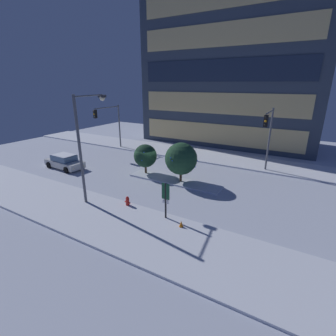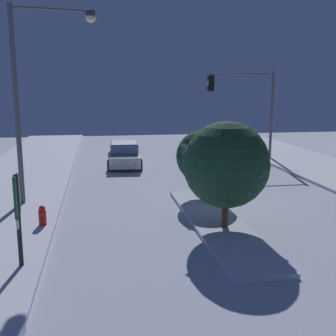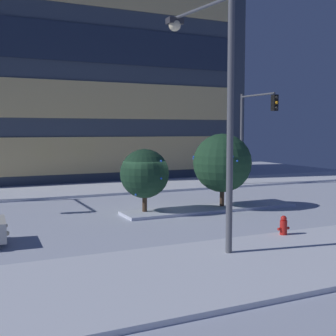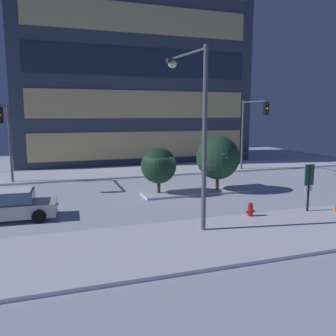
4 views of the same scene
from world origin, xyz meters
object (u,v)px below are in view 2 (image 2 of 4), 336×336
fire_hydrant (42,218)px  decorated_tree_left_of_median (202,157)px  parking_info_sign (18,211)px  traffic_light_corner_far_left (246,98)px  decorated_tree_median (226,165)px  street_lamp_arched (39,78)px  car_near (124,155)px

fire_hydrant → decorated_tree_left_of_median: 7.12m
parking_info_sign → fire_hydrant: bearing=87.4°
traffic_light_corner_far_left → decorated_tree_median: size_ratio=1.58×
street_lamp_arched → fire_hydrant: (3.20, 0.28, -4.79)m
car_near → decorated_tree_median: 12.98m
car_near → street_lamp_arched: (8.21, -3.83, 4.48)m
car_near → decorated_tree_median: bearing=14.4°
traffic_light_corner_far_left → fire_hydrant: (12.16, -11.66, -3.75)m
decorated_tree_left_of_median → traffic_light_corner_far_left: bearing=150.5°
parking_info_sign → decorated_tree_left_of_median: 8.97m
fire_hydrant → decorated_tree_median: 6.54m
parking_info_sign → street_lamp_arched: bearing=90.9°
car_near → traffic_light_corner_far_left: bearing=98.1°
traffic_light_corner_far_left → car_near: bearing=5.3°
car_near → decorated_tree_left_of_median: size_ratio=1.54×
decorated_tree_median → traffic_light_corner_far_left: bearing=157.6°
traffic_light_corner_far_left → decorated_tree_left_of_median: 10.96m
decorated_tree_median → decorated_tree_left_of_median: size_ratio=1.23×
car_near → street_lamp_arched: size_ratio=0.59×
traffic_light_corner_far_left → decorated_tree_median: (13.38, -5.51, -1.87)m
parking_info_sign → decorated_tree_left_of_median: decorated_tree_left_of_median is taller
parking_info_sign → decorated_tree_median: bearing=18.4°
decorated_tree_median → decorated_tree_left_of_median: (-4.05, 0.22, -0.38)m
street_lamp_arched → fire_hydrant: 5.76m
street_lamp_arched → fire_hydrant: bearing=-92.7°
parking_info_sign → decorated_tree_median: decorated_tree_median is taller
traffic_light_corner_far_left → fire_hydrant: 17.26m
traffic_light_corner_far_left → decorated_tree_median: traffic_light_corner_far_left is taller
street_lamp_arched → decorated_tree_median: 8.31m
fire_hydrant → decorated_tree_left_of_median: decorated_tree_left_of_median is taller
traffic_light_corner_far_left → street_lamp_arched: size_ratio=0.74×
traffic_light_corner_far_left → parking_info_sign: size_ratio=2.27×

